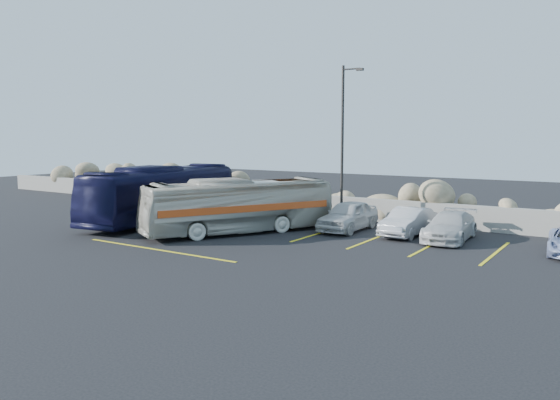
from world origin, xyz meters
The scene contains 10 objects.
ground centered at (0.00, 0.00, 0.00)m, with size 90.00×90.00×0.00m, color black.
seawall centered at (0.00, 12.00, 0.60)m, with size 60.00×0.40×1.20m, color gray.
riprap_pile centered at (0.00, 13.20, 1.30)m, with size 54.00×2.80×2.60m, color #8D7C5C, non-canonical shape.
parking_lines centered at (4.64, 5.57, 0.01)m, with size 18.16×9.36×0.01m.
lamppost centered at (2.56, 9.50, 4.30)m, with size 1.14×0.18×8.00m.
vintage_bus centered at (-0.66, 5.11, 1.28)m, with size 2.15×9.21×2.56m, color beige.
tour_coach centered at (-6.32, 5.80, 1.49)m, with size 2.50×10.70×2.98m, color black.
car_a centered at (3.34, 8.57, 0.72)m, with size 1.70×4.22×1.44m, color silver.
car_b centered at (6.27, 8.82, 0.64)m, with size 1.35×3.87×1.27m, color #BCBDC2.
car_c centered at (8.20, 8.71, 0.62)m, with size 1.73×4.26×1.24m, color silver.
Camera 1 is at (14.94, -15.08, 4.54)m, focal length 35.00 mm.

